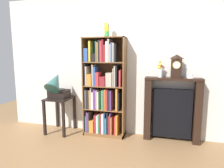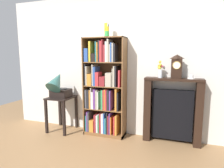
{
  "view_description": "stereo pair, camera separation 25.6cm",
  "coord_description": "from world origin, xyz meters",
  "px_view_note": "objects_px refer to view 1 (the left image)",
  "views": [
    {
      "loc": [
        1.03,
        -3.24,
        1.5
      ],
      "look_at": [
        0.14,
        0.13,
        0.99
      ],
      "focal_mm": 30.66,
      "sensor_mm": 36.0,
      "label": 1
    },
    {
      "loc": [
        1.27,
        -3.17,
        1.5
      ],
      "look_at": [
        0.14,
        0.13,
        0.99
      ],
      "focal_mm": 30.66,
      "sensor_mm": 36.0,
      "label": 2
    }
  ],
  "objects_px": {
    "cup_stack": "(107,30)",
    "mantel_clock": "(176,66)",
    "side_table_left": "(60,107)",
    "flower_vase": "(160,70)",
    "teacup_with_saucer": "(190,77)",
    "bookshelf": "(103,91)",
    "fireplace_mantel": "(172,110)",
    "gramophone": "(57,86)"
  },
  "relations": [
    {
      "from": "cup_stack",
      "to": "mantel_clock",
      "type": "distance_m",
      "value": 1.37
    },
    {
      "from": "fireplace_mantel",
      "to": "gramophone",
      "type": "bearing_deg",
      "value": -173.48
    },
    {
      "from": "gramophone",
      "to": "mantel_clock",
      "type": "relative_size",
      "value": 1.44
    },
    {
      "from": "bookshelf",
      "to": "side_table_left",
      "type": "relative_size",
      "value": 2.65
    },
    {
      "from": "cup_stack",
      "to": "gramophone",
      "type": "height_order",
      "value": "cup_stack"
    },
    {
      "from": "gramophone",
      "to": "fireplace_mantel",
      "type": "height_order",
      "value": "gramophone"
    },
    {
      "from": "side_table_left",
      "to": "flower_vase",
      "type": "bearing_deg",
      "value": 4.38
    },
    {
      "from": "mantel_clock",
      "to": "flower_vase",
      "type": "bearing_deg",
      "value": 179.2
    },
    {
      "from": "bookshelf",
      "to": "mantel_clock",
      "type": "height_order",
      "value": "bookshelf"
    },
    {
      "from": "side_table_left",
      "to": "fireplace_mantel",
      "type": "relative_size",
      "value": 0.61
    },
    {
      "from": "bookshelf",
      "to": "cup_stack",
      "type": "xyz_separation_m",
      "value": [
        0.07,
        -0.0,
        1.12
      ]
    },
    {
      "from": "fireplace_mantel",
      "to": "teacup_with_saucer",
      "type": "xyz_separation_m",
      "value": [
        0.27,
        -0.02,
        0.6
      ]
    },
    {
      "from": "fireplace_mantel",
      "to": "cup_stack",
      "type": "bearing_deg",
      "value": -176.12
    },
    {
      "from": "side_table_left",
      "to": "teacup_with_saucer",
      "type": "xyz_separation_m",
      "value": [
        2.39,
        0.14,
        0.65
      ]
    },
    {
      "from": "bookshelf",
      "to": "teacup_with_saucer",
      "type": "distance_m",
      "value": 1.55
    },
    {
      "from": "fireplace_mantel",
      "to": "mantel_clock",
      "type": "xyz_separation_m",
      "value": [
        0.04,
        -0.02,
        0.77
      ]
    },
    {
      "from": "flower_vase",
      "to": "teacup_with_saucer",
      "type": "xyz_separation_m",
      "value": [
        0.49,
        -0.0,
        -0.11
      ]
    },
    {
      "from": "bookshelf",
      "to": "side_table_left",
      "type": "height_order",
      "value": "bookshelf"
    },
    {
      "from": "cup_stack",
      "to": "side_table_left",
      "type": "relative_size",
      "value": 0.38
    },
    {
      "from": "side_table_left",
      "to": "mantel_clock",
      "type": "bearing_deg",
      "value": 3.75
    },
    {
      "from": "gramophone",
      "to": "mantel_clock",
      "type": "bearing_deg",
      "value": 5.87
    },
    {
      "from": "fireplace_mantel",
      "to": "flower_vase",
      "type": "height_order",
      "value": "flower_vase"
    },
    {
      "from": "gramophone",
      "to": "flower_vase",
      "type": "xyz_separation_m",
      "value": [
        1.89,
        0.22,
        0.33
      ]
    },
    {
      "from": "side_table_left",
      "to": "mantel_clock",
      "type": "height_order",
      "value": "mantel_clock"
    },
    {
      "from": "gramophone",
      "to": "side_table_left",
      "type": "bearing_deg",
      "value": 90.0
    },
    {
      "from": "gramophone",
      "to": "cup_stack",
      "type": "bearing_deg",
      "value": 9.74
    },
    {
      "from": "cup_stack",
      "to": "side_table_left",
      "type": "xyz_separation_m",
      "value": [
        -0.95,
        -0.08,
        -1.45
      ]
    },
    {
      "from": "bookshelf",
      "to": "mantel_clock",
      "type": "bearing_deg",
      "value": 2.52
    },
    {
      "from": "fireplace_mantel",
      "to": "flower_vase",
      "type": "distance_m",
      "value": 0.74
    },
    {
      "from": "side_table_left",
      "to": "gramophone",
      "type": "bearing_deg",
      "value": -90.0
    },
    {
      "from": "flower_vase",
      "to": "teacup_with_saucer",
      "type": "height_order",
      "value": "flower_vase"
    },
    {
      "from": "gramophone",
      "to": "teacup_with_saucer",
      "type": "distance_m",
      "value": 2.41
    },
    {
      "from": "mantel_clock",
      "to": "flower_vase",
      "type": "xyz_separation_m",
      "value": [
        -0.26,
        0.0,
        -0.06
      ]
    },
    {
      "from": "cup_stack",
      "to": "fireplace_mantel",
      "type": "distance_m",
      "value": 1.83
    },
    {
      "from": "fireplace_mantel",
      "to": "flower_vase",
      "type": "bearing_deg",
      "value": -175.72
    },
    {
      "from": "cup_stack",
      "to": "teacup_with_saucer",
      "type": "xyz_separation_m",
      "value": [
        1.44,
        0.06,
        -0.8
      ]
    },
    {
      "from": "teacup_with_saucer",
      "to": "fireplace_mantel",
      "type": "bearing_deg",
      "value": 176.16
    },
    {
      "from": "gramophone",
      "to": "mantel_clock",
      "type": "distance_m",
      "value": 2.2
    },
    {
      "from": "gramophone",
      "to": "flower_vase",
      "type": "bearing_deg",
      "value": 6.78
    },
    {
      "from": "side_table_left",
      "to": "gramophone",
      "type": "height_order",
      "value": "gramophone"
    },
    {
      "from": "side_table_left",
      "to": "flower_vase",
      "type": "height_order",
      "value": "flower_vase"
    },
    {
      "from": "side_table_left",
      "to": "fireplace_mantel",
      "type": "bearing_deg",
      "value": 4.37
    }
  ]
}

